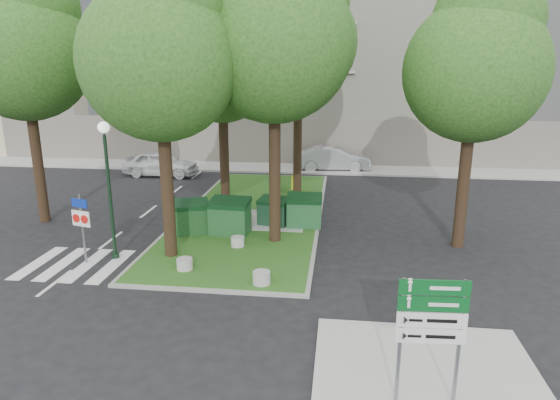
% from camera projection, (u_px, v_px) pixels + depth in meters
% --- Properties ---
extents(ground, '(120.00, 120.00, 0.00)m').
position_uv_depth(ground, '(192.00, 290.00, 15.41)').
color(ground, black).
rests_on(ground, ground).
extents(median_island, '(6.00, 16.00, 0.12)m').
position_uv_depth(median_island, '(253.00, 214.00, 22.99)').
color(median_island, '#254F16').
rests_on(median_island, ground).
extents(median_kerb, '(6.30, 16.30, 0.10)m').
position_uv_depth(median_kerb, '(253.00, 214.00, 22.99)').
color(median_kerb, gray).
rests_on(median_kerb, ground).
extents(sidewalk_corner, '(5.00, 4.00, 0.12)m').
position_uv_depth(sidewalk_corner, '(425.00, 371.00, 11.28)').
color(sidewalk_corner, '#999993').
rests_on(sidewalk_corner, ground).
extents(building_sidewalk, '(42.00, 3.00, 0.12)m').
position_uv_depth(building_sidewalk, '(273.00, 168.00, 33.10)').
color(building_sidewalk, '#999993').
rests_on(building_sidewalk, ground).
extents(zebra_crossing, '(5.00, 3.00, 0.01)m').
position_uv_depth(zebra_crossing, '(99.00, 265.00, 17.28)').
color(zebra_crossing, silver).
rests_on(zebra_crossing, ground).
extents(apartment_building, '(41.00, 12.00, 16.00)m').
position_uv_depth(apartment_building, '(286.00, 46.00, 38.16)').
color(apartment_building, '#C1AA91').
rests_on(apartment_building, ground).
extents(tree_median_near_left, '(5.20, 5.20, 10.53)m').
position_uv_depth(tree_median_near_left, '(162.00, 46.00, 16.08)').
color(tree_median_near_left, black).
rests_on(tree_median_near_left, ground).
extents(tree_median_near_right, '(5.60, 5.60, 11.46)m').
position_uv_depth(tree_median_near_right, '(277.00, 27.00, 17.41)').
color(tree_median_near_right, black).
rests_on(tree_median_near_right, ground).
extents(tree_median_mid, '(4.80, 4.80, 9.99)m').
position_uv_depth(tree_median_mid, '(224.00, 58.00, 22.33)').
color(tree_median_mid, black).
rests_on(tree_median_mid, ground).
extents(tree_median_far, '(5.80, 5.80, 11.93)m').
position_uv_depth(tree_median_far, '(301.00, 31.00, 24.47)').
color(tree_median_far, black).
rests_on(tree_median_far, ground).
extents(tree_street_left, '(5.40, 5.40, 11.00)m').
position_uv_depth(tree_street_left, '(25.00, 41.00, 20.16)').
color(tree_street_left, black).
rests_on(tree_street_left, ground).
extents(tree_street_right, '(5.00, 5.00, 10.06)m').
position_uv_depth(tree_street_right, '(478.00, 57.00, 17.33)').
color(tree_street_right, black).
rests_on(tree_street_right, ground).
extents(dumpster_a, '(1.71, 1.45, 1.35)m').
position_uv_depth(dumpster_a, '(191.00, 217.00, 20.14)').
color(dumpster_a, '#0E3511').
rests_on(dumpster_a, median_island).
extents(dumpster_b, '(1.67, 1.24, 1.47)m').
position_uv_depth(dumpster_b, '(230.00, 217.00, 20.03)').
color(dumpster_b, '#124119').
rests_on(dumpster_b, median_island).
extents(dumpster_c, '(1.46, 1.20, 1.19)m').
position_uv_depth(dumpster_c, '(274.00, 211.00, 21.21)').
color(dumpster_c, black).
rests_on(dumpster_c, median_island).
extents(dumpster_d, '(1.49, 1.06, 1.37)m').
position_uv_depth(dumpster_d, '(304.00, 211.00, 20.98)').
color(dumpster_d, '#164821').
rests_on(dumpster_d, median_island).
extents(bollard_left, '(0.53, 0.53, 0.38)m').
position_uv_depth(bollard_left, '(185.00, 264.00, 16.65)').
color(bollard_left, '#A2A19D').
rests_on(bollard_left, median_island).
extents(bollard_right, '(0.56, 0.56, 0.40)m').
position_uv_depth(bollard_right, '(262.00, 278.00, 15.56)').
color(bollard_right, '#9B9A96').
rests_on(bollard_right, median_island).
extents(bollard_mid, '(0.51, 0.51, 0.36)m').
position_uv_depth(bollard_mid, '(238.00, 241.00, 18.76)').
color(bollard_mid, '#A3A39E').
rests_on(bollard_mid, median_island).
extents(litter_bin, '(0.43, 0.43, 0.75)m').
position_uv_depth(litter_bin, '(295.00, 182.00, 27.17)').
color(litter_bin, '#CED118').
rests_on(litter_bin, median_island).
extents(street_lamp, '(0.39, 0.39, 4.90)m').
position_uv_depth(street_lamp, '(108.00, 174.00, 17.16)').
color(street_lamp, black).
rests_on(street_lamp, ground).
extents(traffic_sign_pole, '(0.73, 0.24, 2.49)m').
position_uv_depth(traffic_sign_pole, '(82.00, 220.00, 17.10)').
color(traffic_sign_pole, slate).
rests_on(traffic_sign_pole, ground).
extents(directional_sign, '(1.35, 0.15, 2.71)m').
position_uv_depth(directional_sign, '(431.00, 322.00, 9.69)').
color(directional_sign, slate).
rests_on(directional_sign, sidewalk_corner).
extents(car_white, '(4.64, 1.96, 1.57)m').
position_uv_depth(car_white, '(160.00, 163.00, 30.81)').
color(car_white, silver).
rests_on(car_white, ground).
extents(car_silver, '(4.93, 2.06, 1.58)m').
position_uv_depth(car_silver, '(333.00, 158.00, 32.36)').
color(car_silver, '#A4A7AB').
rests_on(car_silver, ground).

